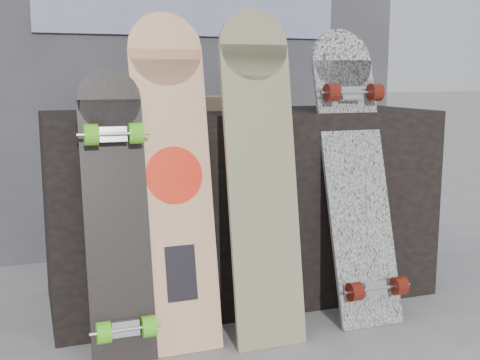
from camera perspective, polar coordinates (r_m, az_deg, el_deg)
name	(u,v)px	position (r m, az deg, el deg)	size (l,w,h in m)	color
ground	(287,339)	(2.27, 4.50, -14.78)	(60.00, 60.00, 0.00)	slate
vendor_table	(241,204)	(2.58, 0.08, -2.31)	(1.60, 0.60, 0.80)	black
booth	(188,46)	(3.34, -4.96, 12.51)	(2.40, 0.22, 2.20)	#35343A
merch_box_purple	(119,101)	(2.36, -11.39, 7.37)	(0.18, 0.12, 0.10)	navy
merch_box_small	(337,95)	(2.79, 9.22, 7.99)	(0.14, 0.14, 0.12)	navy
merch_box_flat	(214,103)	(2.54, -2.45, 7.27)	(0.22, 0.10, 0.06)	#D1B78C
longboard_geisha	(173,171)	(2.11, -6.34, 0.89)	(0.27, 0.28, 1.17)	beige
longboard_celtic	(261,167)	(2.12, 2.02, 1.28)	(0.26, 0.24, 1.18)	beige
longboard_cascadia	(356,168)	(2.39, 10.90, 1.10)	(0.26, 0.40, 1.13)	silver
skateboard_dark	(117,211)	(2.05, -11.62, -2.89)	(0.22, 0.29, 0.97)	black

